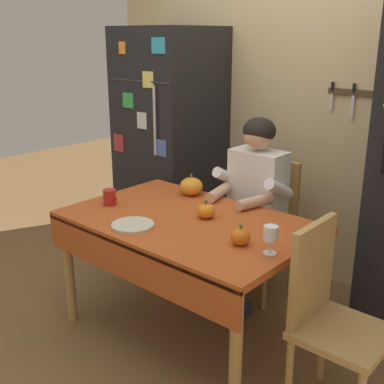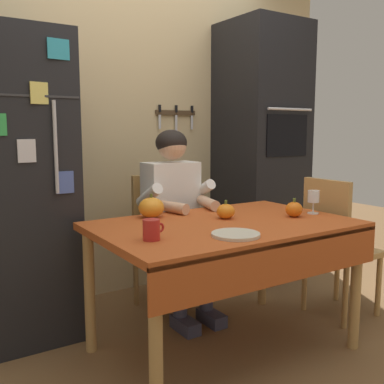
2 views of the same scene
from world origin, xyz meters
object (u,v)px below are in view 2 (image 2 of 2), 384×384
at_px(chair_right_side, 335,242).
at_px(pumpkin_large, 226,211).
at_px(seated_person, 176,207).
at_px(wine_glass, 313,198).
at_px(wall_oven, 260,153).
at_px(pumpkin_medium, 294,209).
at_px(dining_table, 227,238).
at_px(coffee_mug, 152,230).
at_px(refrigerator, 8,188).
at_px(serving_tray, 236,234).
at_px(pumpkin_small, 151,207).
at_px(chair_behind_person, 163,235).

relative_size(chair_right_side, pumpkin_large, 8.69).
distance_m(seated_person, wine_glass, 0.88).
distance_m(wall_oven, pumpkin_medium, 1.20).
height_order(dining_table, chair_right_side, chair_right_side).
bearing_deg(pumpkin_large, dining_table, -123.96).
bearing_deg(chair_right_side, pumpkin_medium, -171.31).
height_order(coffee_mug, wine_glass, wine_glass).
xyz_separation_m(wall_oven, pumpkin_medium, (-0.61, -0.99, -0.27)).
relative_size(coffee_mug, pumpkin_large, 1.00).
xyz_separation_m(refrigerator, serving_tray, (0.80, -1.15, -0.15)).
relative_size(pumpkin_large, pumpkin_small, 0.72).
bearing_deg(pumpkin_large, pumpkin_small, 142.69).
distance_m(wall_oven, wine_glass, 1.10).
distance_m(dining_table, pumpkin_small, 0.48).
distance_m(wall_oven, dining_table, 1.45).
distance_m(seated_person, coffee_mug, 0.91).
distance_m(wall_oven, chair_behind_person, 1.15).
height_order(wall_oven, seated_person, wall_oven).
bearing_deg(serving_tray, pumpkin_large, 59.35).
distance_m(chair_behind_person, seated_person, 0.29).
xyz_separation_m(seated_person, pumpkin_medium, (0.40, -0.67, 0.05)).
bearing_deg(chair_behind_person, coffee_mug, -121.64).
relative_size(dining_table, seated_person, 1.12).
height_order(chair_behind_person, pumpkin_small, chair_behind_person).
bearing_deg(seated_person, pumpkin_medium, -59.42).
distance_m(refrigerator, coffee_mug, 1.09).
bearing_deg(seated_person, serving_tray, -102.05).
xyz_separation_m(seated_person, coffee_mug, (-0.56, -0.72, 0.05)).
xyz_separation_m(pumpkin_small, serving_tray, (0.13, -0.63, -0.05)).
xyz_separation_m(coffee_mug, pumpkin_small, (0.25, 0.47, 0.01)).
relative_size(wine_glass, pumpkin_large, 1.33).
bearing_deg(pumpkin_large, coffee_mug, -159.99).
distance_m(coffee_mug, pumpkin_large, 0.63).
xyz_separation_m(refrigerator, coffee_mug, (0.43, -0.99, -0.11)).
xyz_separation_m(refrigerator, pumpkin_small, (0.68, -0.52, -0.10)).
bearing_deg(pumpkin_medium, chair_behind_person, 114.79).
xyz_separation_m(pumpkin_medium, serving_tray, (-0.58, -0.19, -0.04)).
distance_m(chair_behind_person, chair_right_side, 1.17).
height_order(pumpkin_small, serving_tray, pumpkin_small).
relative_size(refrigerator, seated_person, 1.45).
bearing_deg(wall_oven, seated_person, -162.51).
distance_m(chair_behind_person, coffee_mug, 1.10).
bearing_deg(wine_glass, coffee_mug, -177.56).
bearing_deg(refrigerator, wall_oven, 1.14).
relative_size(chair_behind_person, wine_glass, 6.53).
bearing_deg(coffee_mug, seated_person, 52.09).
distance_m(wall_oven, serving_tray, 1.71).
distance_m(wall_oven, coffee_mug, 1.90).
bearing_deg(dining_table, coffee_mug, -167.85).
height_order(seated_person, pumpkin_large, seated_person).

